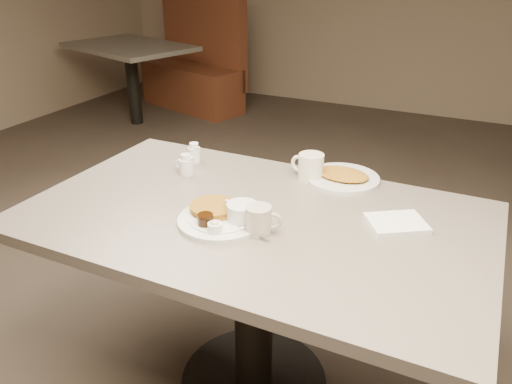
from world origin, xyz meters
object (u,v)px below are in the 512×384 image
at_px(main_plate, 224,216).
at_px(hash_plate, 342,177).
at_px(diner_table, 253,258).
at_px(coffee_mug_near, 259,220).
at_px(creamer_left, 186,165).
at_px(booth_back_left, 189,70).
at_px(coffee_mug_far, 310,167).
at_px(creamer_right, 194,153).

relative_size(main_plate, hash_plate, 1.15).
xyz_separation_m(diner_table, hash_plate, (0.18, 0.39, 0.18)).
bearing_deg(coffee_mug_near, diner_table, 124.31).
bearing_deg(diner_table, hash_plate, 64.78).
bearing_deg(creamer_left, main_plate, -40.69).
relative_size(coffee_mug_near, booth_back_left, 0.07).
distance_m(coffee_mug_far, booth_back_left, 3.68).
height_order(coffee_mug_far, creamer_left, coffee_mug_far).
relative_size(diner_table, coffee_mug_far, 10.60).
distance_m(hash_plate, booth_back_left, 3.71).
bearing_deg(hash_plate, coffee_mug_far, -158.74).
xyz_separation_m(creamer_left, hash_plate, (0.56, 0.20, -0.02)).
xyz_separation_m(diner_table, coffee_mug_near, (0.07, -0.11, 0.22)).
bearing_deg(booth_back_left, creamer_right, -56.70).
bearing_deg(booth_back_left, coffee_mug_near, -54.09).
distance_m(main_plate, booth_back_left, 3.94).
bearing_deg(booth_back_left, coffee_mug_far, -50.03).
xyz_separation_m(coffee_mug_near, hash_plate, (0.11, 0.49, -0.03)).
bearing_deg(diner_table, main_plate, -123.91).
relative_size(creamer_left, booth_back_left, 0.05).
relative_size(coffee_mug_far, creamer_right, 1.77).
xyz_separation_m(main_plate, booth_back_left, (-2.22, 3.23, -0.36)).
bearing_deg(creamer_left, booth_back_left, 122.75).
bearing_deg(main_plate, booth_back_left, 124.48).
bearing_deg(main_plate, coffee_mug_far, 73.43).
xyz_separation_m(coffee_mug_near, coffee_mug_far, (-0.00, 0.45, 0.00)).
height_order(main_plate, hash_plate, main_plate).
xyz_separation_m(main_plate, creamer_left, (-0.32, 0.27, 0.01)).
xyz_separation_m(diner_table, booth_back_left, (-2.28, 3.14, -0.17)).
bearing_deg(coffee_mug_far, creamer_right, -175.38).
bearing_deg(booth_back_left, creamer_left, -57.25).
bearing_deg(coffee_mug_far, main_plate, -106.57).
distance_m(coffee_mug_near, coffee_mug_far, 0.45).
height_order(main_plate, creamer_right, creamer_right).
distance_m(coffee_mug_far, creamer_left, 0.47).
bearing_deg(coffee_mug_far, creamer_left, -160.18).
height_order(diner_table, booth_back_left, booth_back_left).
height_order(coffee_mug_near, creamer_left, coffee_mug_near).
height_order(diner_table, hash_plate, hash_plate).
relative_size(diner_table, creamer_left, 17.71).
xyz_separation_m(diner_table, coffee_mug_far, (0.07, 0.34, 0.22)).
bearing_deg(creamer_right, hash_plate, 7.94).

